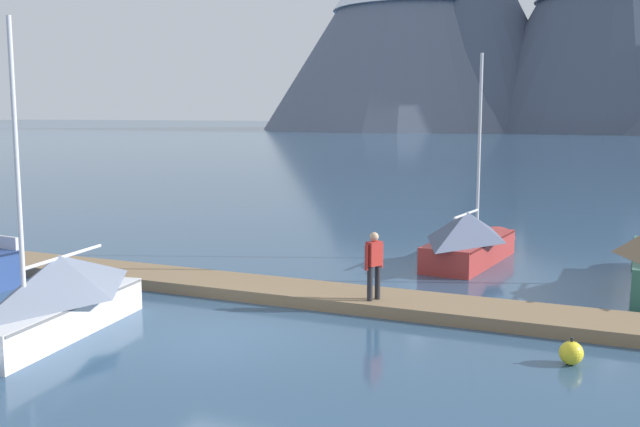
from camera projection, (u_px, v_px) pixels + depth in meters
name	position (u px, v px, depth m)	size (l,w,h in m)	color
ground_plane	(213.00, 340.00, 15.94)	(700.00, 700.00, 0.00)	#2D4C6B
mountain_west_summit	(414.00, 1.00, 206.05)	(84.54, 84.54, 67.03)	slate
mountain_central_massif	(467.00, 16.00, 199.00)	(62.33, 62.33, 59.23)	#424C60
dock	(291.00, 292.00, 19.58)	(24.33, 2.40, 0.30)	#846B4C
sailboat_second_berth	(49.00, 299.00, 16.15)	(2.32, 6.02, 6.79)	silver
sailboat_mid_dock_port	(472.00, 238.00, 24.16)	(2.37, 6.41, 6.78)	#B2332D
person_on_dock	(374.00, 262.00, 18.02)	(0.37, 0.53, 1.69)	#232328
mooring_buoy_channel_marker	(571.00, 353.00, 14.36)	(0.47, 0.47, 0.55)	yellow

